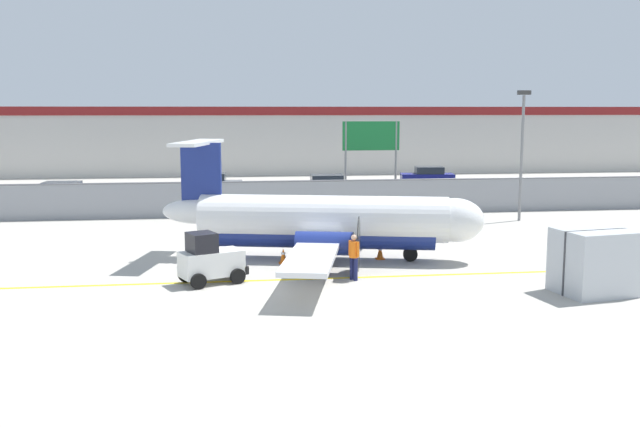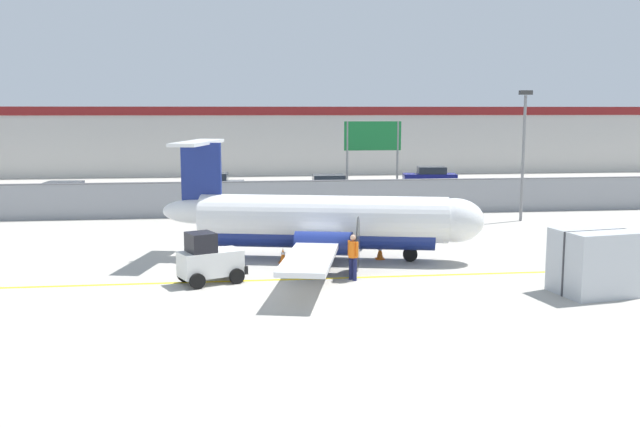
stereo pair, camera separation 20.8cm
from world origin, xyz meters
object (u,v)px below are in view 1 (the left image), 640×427
baggage_tug (210,260)px  cargo_container (594,262)px  apron_light_pole (522,144)px  parked_car_1 (212,184)px  commuter_airplane (329,222)px  highway_sign (371,143)px  traffic_cone_near_left (380,252)px  traffic_cone_near_right (283,256)px  parked_car_3 (428,177)px  parked_car_0 (64,194)px  ground_crew_worker (354,255)px  parked_car_2 (328,186)px

baggage_tug → cargo_container: 13.37m
apron_light_pole → parked_car_1: bearing=142.1°
commuter_airplane → highway_sign: bearing=85.4°
traffic_cone_near_left → traffic_cone_near_right: (-4.10, -0.31, 0.00)m
traffic_cone_near_left → parked_car_1: parked_car_1 is taller
traffic_cone_near_left → traffic_cone_near_right: 4.11m
cargo_container → parked_car_3: bearing=74.0°
traffic_cone_near_left → parked_car_3: bearing=70.0°
parked_car_0 → highway_sign: 19.70m
commuter_airplane → traffic_cone_near_left: size_ratio=24.91×
parked_car_0 → traffic_cone_near_right: bearing=-52.4°
cargo_container → traffic_cone_near_right: cargo_container is taller
cargo_container → parked_car_1: (-13.41, 29.34, -0.21)m
traffic_cone_near_right → parked_car_3: bearing=62.9°
commuter_airplane → traffic_cone_near_right: size_ratio=24.91×
cargo_container → parked_car_3: cargo_container is taller
cargo_container → parked_car_0: (-22.58, 24.35, -0.21)m
apron_light_pole → highway_sign: bearing=142.2°
parked_car_0 → parked_car_1: bearing=31.7°
baggage_tug → traffic_cone_near_right: (2.88, 3.01, -0.54)m
parked_car_0 → commuter_airplane: bearing=-47.7°
ground_crew_worker → parked_car_3: 32.20m
traffic_cone_near_right → parked_car_3: parked_car_3 is taller
commuter_airplane → apron_light_pole: (12.21, 9.09, 2.70)m
traffic_cone_near_right → parked_car_2: parked_car_2 is taller
baggage_tug → parked_car_1: (-0.42, 26.20, 0.04)m
commuter_airplane → parked_car_1: (-5.25, 22.68, -0.71)m
parked_car_0 → highway_sign: bearing=-5.3°
baggage_tug → highway_sign: bearing=38.5°
ground_crew_worker → parked_car_3: same height
parked_car_1 → parked_car_2: same height
traffic_cone_near_left → highway_sign: size_ratio=0.12×
traffic_cone_near_left → parked_car_2: 20.49m
parked_car_2 → parked_car_1: bearing=164.2°
baggage_tug → apron_light_pole: bearing=12.7°
parked_car_1 → commuter_airplane: bearing=-72.4°
apron_light_pole → baggage_tug: bearing=-143.5°
baggage_tug → apron_light_pole: apron_light_pole is taller
apron_light_pole → commuter_airplane: bearing=-143.3°
traffic_cone_near_right → highway_sign: 17.20m
baggage_tug → parked_car_2: 25.01m
commuter_airplane → cargo_container: (8.16, -6.66, -0.50)m
cargo_container → parked_car_2: bearing=91.4°
parked_car_0 → traffic_cone_near_left: bearing=-44.1°
commuter_airplane → parked_car_2: 20.49m
parked_car_0 → parked_car_3: size_ratio=0.98×
cargo_container → apron_light_pole: size_ratio=0.37×
apron_light_pole → highway_sign: (-7.41, 5.75, -0.16)m
cargo_container → parked_car_1: cargo_container is taller
ground_crew_worker → highway_sign: (4.41, 18.56, 3.19)m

